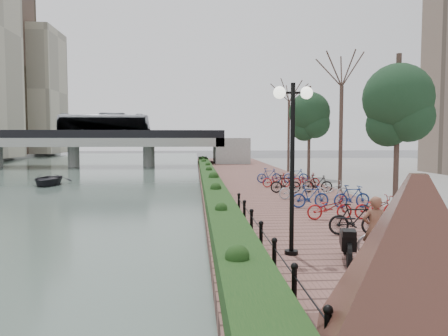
{
  "coord_description": "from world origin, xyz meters",
  "views": [
    {
      "loc": [
        -0.39,
        -8.65,
        3.55
      ],
      "look_at": [
        1.09,
        13.49,
        2.0
      ],
      "focal_mm": 35.0,
      "sensor_mm": 36.0,
      "label": 1
    }
  ],
  "objects": [
    {
      "name": "bridge",
      "position": [
        -14.22,
        45.0,
        3.37
      ],
      "size": [
        36.0,
        10.77,
        6.5
      ],
      "color": "gray",
      "rests_on": "ground"
    },
    {
      "name": "ground",
      "position": [
        0.0,
        0.0,
        0.0
      ],
      "size": [
        220.0,
        220.0,
        0.0
      ],
      "primitive_type": "plane",
      "color": "#59595B",
      "rests_on": "ground"
    },
    {
      "name": "granite_monument",
      "position": [
        2.4,
        -3.39,
        1.82
      ],
      "size": [
        4.72,
        4.72,
        2.6
      ],
      "color": "#44261D",
      "rests_on": "promenade"
    },
    {
      "name": "bicycle_parking",
      "position": [
        5.5,
        11.02,
        0.97
      ],
      "size": [
        2.4,
        19.89,
        1.0
      ],
      "color": "#A7A6AB",
      "rests_on": "promenade"
    },
    {
      "name": "promenade",
      "position": [
        4.0,
        17.5,
        0.25
      ],
      "size": [
        8.0,
        75.0,
        0.5
      ],
      "primitive_type": "cube",
      "color": "brown",
      "rests_on": "ground"
    },
    {
      "name": "motorcycle",
      "position": [
        3.37,
        1.77,
        0.99
      ],
      "size": [
        0.9,
        1.65,
        0.99
      ],
      "primitive_type": null,
      "rotation": [
        0.0,
        0.0,
        -0.27
      ],
      "color": "black",
      "rests_on": "promenade"
    },
    {
      "name": "boat",
      "position": [
        -11.31,
        24.48,
        0.44
      ],
      "size": [
        3.2,
        4.26,
        0.84
      ],
      "primitive_type": "imported",
      "rotation": [
        0.0,
        0.0,
        0.08
      ],
      "color": "#232228",
      "rests_on": "river_water"
    },
    {
      "name": "chain_fence",
      "position": [
        1.4,
        2.0,
        0.85
      ],
      "size": [
        0.1,
        14.1,
        0.7
      ],
      "color": "black",
      "rests_on": "promenade"
    },
    {
      "name": "river_water",
      "position": [
        -15.0,
        25.0,
        0.01
      ],
      "size": [
        30.0,
        130.0,
        0.02
      ],
      "primitive_type": "cube",
      "color": "#495C54",
      "rests_on": "ground"
    },
    {
      "name": "hedge",
      "position": [
        0.6,
        20.0,
        0.8
      ],
      "size": [
        1.1,
        56.0,
        0.6
      ],
      "primitive_type": "cube",
      "color": "#143613",
      "rests_on": "promenade"
    },
    {
      "name": "street_trees",
      "position": [
        8.0,
        12.68,
        3.69
      ],
      "size": [
        3.2,
        37.12,
        6.8
      ],
      "color": "#3C2A23",
      "rests_on": "promenade"
    },
    {
      "name": "pedestrian",
      "position": [
        4.0,
        1.66,
        1.31
      ],
      "size": [
        0.6,
        0.4,
        1.62
      ],
      "primitive_type": "imported",
      "rotation": [
        0.0,
        0.0,
        3.12
      ],
      "color": "brown",
      "rests_on": "promenade"
    },
    {
      "name": "lamppost",
      "position": [
        2.12,
        2.45,
        3.74
      ],
      "size": [
        1.02,
        0.32,
        4.45
      ],
      "color": "black",
      "rests_on": "promenade"
    }
  ]
}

